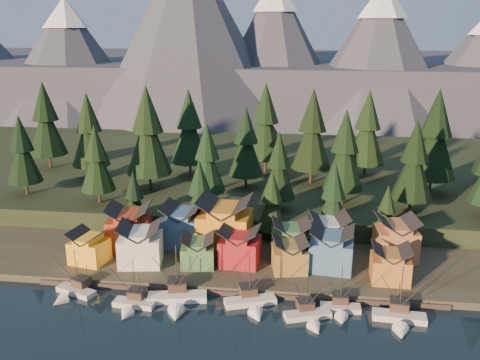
# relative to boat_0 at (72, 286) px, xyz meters

# --- Properties ---
(ground) EXTENTS (500.00, 500.00, 0.00)m
(ground) POSITION_rel_boat_0_xyz_m (31.59, -11.11, -1.97)
(ground) COLOR black
(ground) RESTS_ON ground
(shore_strip) EXTENTS (400.00, 50.00, 1.50)m
(shore_strip) POSITION_rel_boat_0_xyz_m (31.59, 28.89, -1.22)
(shore_strip) COLOR #322F24
(shore_strip) RESTS_ON ground
(hillside) EXTENTS (420.00, 100.00, 6.00)m
(hillside) POSITION_rel_boat_0_xyz_m (31.59, 78.89, 1.03)
(hillside) COLOR black
(hillside) RESTS_ON ground
(dock) EXTENTS (80.00, 4.00, 1.00)m
(dock) POSITION_rel_boat_0_xyz_m (31.59, 5.39, -1.47)
(dock) COLOR #3E352C
(dock) RESTS_ON ground
(mountain_ridge) EXTENTS (560.00, 190.00, 90.00)m
(mountain_ridge) POSITION_rel_boat_0_xyz_m (27.39, 202.48, 24.08)
(mountain_ridge) COLOR #444857
(mountain_ridge) RESTS_ON ground
(boat_0) EXTENTS (8.83, 9.30, 10.18)m
(boat_0) POSITION_rel_boat_0_xyz_m (0.00, 0.00, 0.00)
(boat_0) COLOR beige
(boat_0) RESTS_ON ground
(boat_1) EXTENTS (8.12, 8.73, 10.07)m
(boat_1) POSITION_rel_boat_0_xyz_m (13.03, -3.17, 0.02)
(boat_1) COLOR beige
(boat_1) RESTS_ON ground
(boat_2) EXTENTS (11.84, 12.53, 12.36)m
(boat_2) POSITION_rel_boat_0_xyz_m (20.86, -0.50, 0.29)
(boat_2) COLOR white
(boat_2) RESTS_ON ground
(boat_3) EXTENTS (10.32, 10.72, 10.88)m
(boat_3) POSITION_rel_boat_0_xyz_m (34.95, 0.15, 0.03)
(boat_3) COLOR white
(boat_3) RESTS_ON ground
(boat_4) EXTENTS (9.04, 9.44, 9.91)m
(boat_4) POSITION_rel_boat_0_xyz_m (45.61, -3.15, -0.10)
(boat_4) COLOR beige
(boat_4) RESTS_ON ground
(boat_5) EXTENTS (7.56, 8.24, 9.85)m
(boat_5) POSITION_rel_boat_0_xyz_m (51.29, 0.11, 0.01)
(boat_5) COLOR beige
(boat_5) RESTS_ON ground
(boat_6) EXTENTS (9.80, 10.54, 11.17)m
(boat_6) POSITION_rel_boat_0_xyz_m (61.45, -2.02, 0.15)
(boat_6) COLOR beige
(boat_6) RESTS_ON ground
(house_front_0) EXTENTS (8.26, 7.95, 7.13)m
(house_front_0) POSITION_rel_boat_0_xyz_m (-1.14, 11.83, 3.28)
(house_front_0) COLOR gold
(house_front_0) RESTS_ON shore_strip
(house_front_1) EXTENTS (9.93, 9.64, 9.03)m
(house_front_1) POSITION_rel_boat_0_xyz_m (9.96, 12.50, 4.27)
(house_front_1) COLOR silver
(house_front_1) RESTS_ON shore_strip
(house_front_2) EXTENTS (7.71, 7.76, 6.71)m
(house_front_2) POSITION_rel_boat_0_xyz_m (22.16, 13.19, 3.05)
(house_front_2) COLOR #46763F
(house_front_2) RESTS_ON shore_strip
(house_front_3) EXTENTS (8.72, 8.38, 8.25)m
(house_front_3) POSITION_rel_boat_0_xyz_m (30.84, 14.94, 3.86)
(house_front_3) COLOR maroon
(house_front_3) RESTS_ON shore_strip
(house_front_4) EXTENTS (8.10, 8.54, 7.03)m
(house_front_4) POSITION_rel_boat_0_xyz_m (41.38, 13.38, 3.22)
(house_front_4) COLOR olive
(house_front_4) RESTS_ON shore_strip
(house_front_5) EXTENTS (9.53, 8.84, 9.12)m
(house_front_5) POSITION_rel_boat_0_xyz_m (49.95, 14.97, 4.32)
(house_front_5) COLOR #3A658B
(house_front_5) RESTS_ON shore_strip
(house_front_6) EXTENTS (7.42, 7.02, 7.36)m
(house_front_6) POSITION_rel_boat_0_xyz_m (61.35, 11.15, 3.40)
(house_front_6) COLOR #B06C2D
(house_front_6) RESTS_ON shore_strip
(house_back_0) EXTENTS (10.37, 10.05, 10.16)m
(house_back_0) POSITION_rel_boat_0_xyz_m (5.09, 20.13, 4.86)
(house_back_0) COLOR #993017
(house_back_0) RESTS_ON shore_strip
(house_back_1) EXTENTS (9.20, 9.31, 9.88)m
(house_back_1) POSITION_rel_boat_0_xyz_m (16.65, 23.12, 4.71)
(house_back_1) COLOR #3A5A8A
(house_back_1) RESTS_ON shore_strip
(house_back_2) EXTENTS (11.93, 11.05, 12.08)m
(house_back_2) POSITION_rel_boat_0_xyz_m (26.53, 22.42, 5.87)
(house_back_2) COLOR orange
(house_back_2) RESTS_ON shore_strip
(house_back_3) EXTENTS (9.08, 8.34, 8.22)m
(house_back_3) POSITION_rel_boat_0_xyz_m (41.39, 20.27, 3.84)
(house_back_3) COLOR #3F6C3A
(house_back_3) RESTS_ON shore_strip
(house_back_4) EXTENTS (9.49, 9.21, 9.03)m
(house_back_4) POSITION_rel_boat_0_xyz_m (49.57, 23.09, 4.27)
(house_back_4) COLOR beige
(house_back_4) RESTS_ON shore_strip
(house_back_5) EXTENTS (9.37, 9.46, 9.42)m
(house_back_5) POSITION_rel_boat_0_xyz_m (63.91, 22.02, 4.47)
(house_back_5) COLOR #AE6A3D
(house_back_5) RESTS_ON shore_strip
(tree_hill_0) EXTENTS (9.31, 9.31, 21.69)m
(tree_hill_0) POSITION_rel_boat_0_xyz_m (-30.41, 40.89, 15.88)
(tree_hill_0) COLOR #332319
(tree_hill_0) RESTS_ON hillside
(tree_hill_1) EXTENTS (11.00, 11.00, 25.63)m
(tree_hill_1) POSITION_rel_boat_0_xyz_m (-18.41, 56.89, 18.04)
(tree_hill_1) COLOR #332319
(tree_hill_1) RESTS_ON hillside
(tree_hill_2) EXTENTS (8.80, 8.80, 20.49)m
(tree_hill_2) POSITION_rel_boat_0_xyz_m (-8.41, 36.89, 15.22)
(tree_hill_2) COLOR #332319
(tree_hill_2) RESTS_ON hillside
(tree_hill_3) EXTENTS (12.44, 12.44, 28.98)m
(tree_hill_3) POSITION_rel_boat_0_xyz_m (1.59, 48.89, 19.87)
(tree_hill_3) COLOR #332319
(tree_hill_3) RESTS_ON hillside
(tree_hill_4) EXTENTS (11.26, 11.26, 26.23)m
(tree_hill_4) POSITION_rel_boat_0_xyz_m (9.59, 63.89, 18.37)
(tree_hill_4) COLOR #332319
(tree_hill_4) RESTS_ON hillside
(tree_hill_5) EXTENTS (9.17, 9.17, 21.37)m
(tree_hill_5) POSITION_rel_boat_0_xyz_m (19.59, 38.89, 15.70)
(tree_hill_5) COLOR #332319
(tree_hill_5) RESTS_ON hillside
(tree_hill_6) EXTENTS (9.92, 9.92, 23.10)m
(tree_hill_6) POSITION_rel_boat_0_xyz_m (27.59, 53.89, 16.65)
(tree_hill_6) COLOR #332319
(tree_hill_6) RESTS_ON hillside
(tree_hill_7) EXTENTS (8.54, 8.54, 19.88)m
(tree_hill_7) POSITION_rel_boat_0_xyz_m (37.59, 36.89, 14.89)
(tree_hill_7) COLOR #332319
(tree_hill_7) RESTS_ON hillside
(tree_hill_8) EXTENTS (11.73, 11.73, 27.33)m
(tree_hill_8) POSITION_rel_boat_0_xyz_m (45.59, 60.89, 18.97)
(tree_hill_8) COLOR #332319
(tree_hill_8) RESTS_ON hillside
(tree_hill_9) EXTENTS (10.50, 10.50, 24.47)m
(tree_hill_9) POSITION_rel_boat_0_xyz_m (53.59, 43.89, 17.40)
(tree_hill_9) COLOR #332319
(tree_hill_9) RESTS_ON hillside
(tree_hill_10) EXTENTS (11.26, 11.26, 26.22)m
(tree_hill_10) POSITION_rel_boat_0_xyz_m (61.59, 68.89, 18.36)
(tree_hill_10) COLOR #332319
(tree_hill_10) RESTS_ON hillside
(tree_hill_11) EXTENTS (9.97, 9.97, 23.23)m
(tree_hill_11) POSITION_rel_boat_0_xyz_m (69.59, 38.89, 16.72)
(tree_hill_11) COLOR #332319
(tree_hill_11) RESTS_ON hillside
(tree_hill_12) EXTENTS (12.28, 12.28, 28.60)m
(tree_hill_12) POSITION_rel_boat_0_xyz_m (77.59, 54.89, 19.66)
(tree_hill_12) COLOR #332319
(tree_hill_12) RESTS_ON hillside
(tree_hill_15) EXTENTS (11.83, 11.83, 27.56)m
(tree_hill_15) POSITION_rel_boat_0_xyz_m (31.59, 70.89, 19.09)
(tree_hill_15) COLOR #332319
(tree_hill_15) RESTS_ON hillside
(tree_hill_16) EXTENTS (11.76, 11.76, 27.38)m
(tree_hill_16) POSITION_rel_boat_0_xyz_m (-36.41, 66.89, 19.00)
(tree_hill_16) COLOR #332319
(tree_hill_16) RESTS_ON hillside
(tree_shore_0) EXTENTS (6.72, 6.72, 15.65)m
(tree_shore_0) POSITION_rel_boat_0_xyz_m (3.59, 28.89, 8.07)
(tree_shore_0) COLOR #332319
(tree_shore_0) RESTS_ON shore_strip
(tree_shore_1) EXTENTS (8.17, 8.17, 19.03)m
(tree_shore_1) POSITION_rel_boat_0_xyz_m (19.59, 28.89, 9.92)
(tree_shore_1) COLOR #332319
(tree_shore_1) RESTS_ON shore_strip
(tree_shore_2) EXTENTS (7.24, 7.24, 16.87)m
(tree_shore_2) POSITION_rel_boat_0_xyz_m (36.59, 28.89, 8.74)
(tree_shore_2) COLOR #332319
(tree_shore_2) RESTS_ON shore_strip
(tree_shore_3) EXTENTS (8.34, 8.34, 19.42)m
(tree_shore_3) POSITION_rel_boat_0_xyz_m (50.59, 28.89, 10.14)
(tree_shore_3) COLOR #332319
(tree_shore_3) RESTS_ON shore_strip
(tree_shore_4) EXTENTS (6.21, 6.21, 14.47)m
(tree_shore_4) POSITION_rel_boat_0_xyz_m (62.59, 28.89, 7.42)
(tree_shore_4) COLOR #332319
(tree_shore_4) RESTS_ON shore_strip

